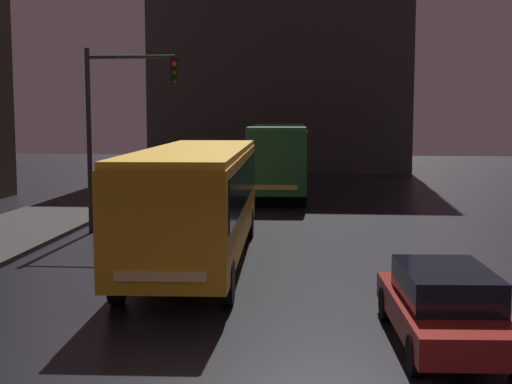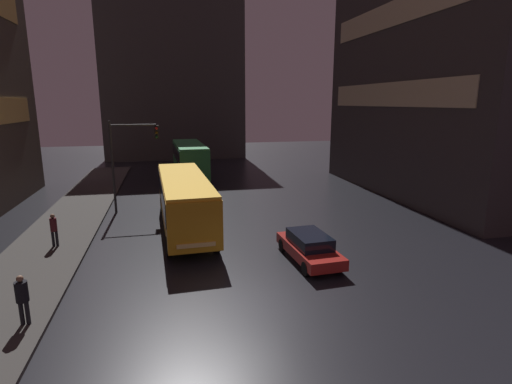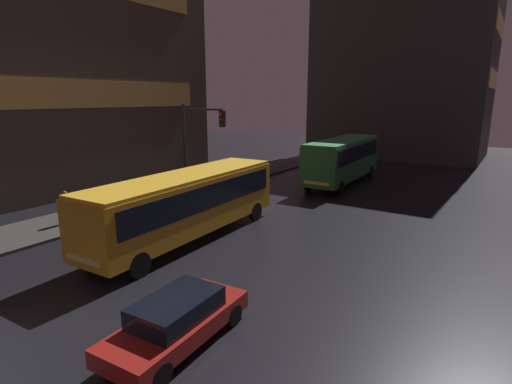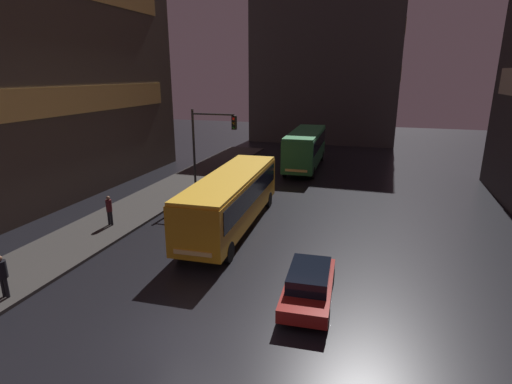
# 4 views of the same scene
# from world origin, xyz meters

# --- Properties ---
(ground_plane) EXTENTS (120.00, 120.00, 0.00)m
(ground_plane) POSITION_xyz_m (0.00, 0.00, 0.00)
(ground_plane) COLOR black
(sidewalk_left) EXTENTS (4.00, 48.00, 0.15)m
(sidewalk_left) POSITION_xyz_m (-9.00, 10.00, 0.07)
(sidewalk_left) COLOR #3D3A38
(sidewalk_left) RESTS_ON ground
(building_far_backdrop) EXTENTS (18.07, 12.00, 21.46)m
(building_far_backdrop) POSITION_xyz_m (-1.49, 45.24, 10.73)
(building_far_backdrop) COLOR #383333
(building_far_backdrop) RESTS_ON ground
(bus_near) EXTENTS (3.06, 11.31, 3.13)m
(bus_near) POSITION_xyz_m (-1.95, 9.86, 1.93)
(bus_near) COLOR orange
(bus_near) RESTS_ON ground
(bus_far) EXTENTS (3.01, 10.39, 3.46)m
(bus_far) POSITION_xyz_m (-0.70, 25.95, 2.13)
(bus_far) COLOR #236B38
(bus_far) RESTS_ON ground
(car_taxi) EXTENTS (2.01, 4.53, 1.36)m
(car_taxi) POSITION_xyz_m (3.52, 3.55, 0.71)
(car_taxi) COLOR maroon
(car_taxi) RESTS_ON ground
(pedestrian_near) EXTENTS (0.46, 0.46, 1.72)m
(pedestrian_near) POSITION_xyz_m (-8.63, 7.87, 1.14)
(pedestrian_near) COLOR black
(pedestrian_near) RESTS_ON sidewalk_left
(pedestrian_mid) EXTENTS (0.43, 0.43, 1.74)m
(pedestrian_mid) POSITION_xyz_m (-7.68, 0.12, 1.19)
(pedestrian_mid) COLOR black
(pedestrian_mid) RESTS_ON sidewalk_left
(traffic_light_main) EXTENTS (3.20, 0.35, 6.20)m
(traffic_light_main) POSITION_xyz_m (-5.33, 14.49, 4.19)
(traffic_light_main) COLOR #2D2D2D
(traffic_light_main) RESTS_ON ground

